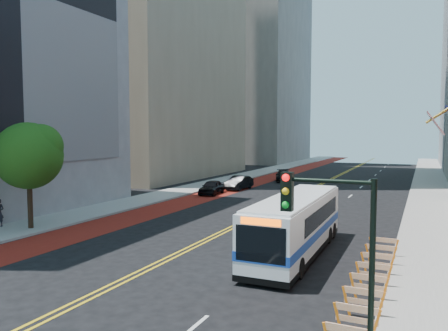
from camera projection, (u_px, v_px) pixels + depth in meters
name	position (u px, v px, depth m)	size (l,w,h in m)	color
ground	(112.00, 286.00, 17.57)	(160.00, 160.00, 0.00)	black
sidewalk_left	(199.00, 187.00, 49.74)	(4.00, 140.00, 0.15)	gray
sidewalk_right	(432.00, 200.00, 39.72)	(4.00, 140.00, 0.15)	gray
bus_lane_paint	(230.00, 189.00, 48.12)	(3.60, 140.00, 0.01)	maroon
center_line_inner	(300.00, 193.00, 44.81)	(0.14, 140.00, 0.01)	gold
center_line_outer	(304.00, 193.00, 44.66)	(0.14, 140.00, 0.01)	gold
lane_dashes	(361.00, 187.00, 49.98)	(0.14, 98.20, 0.01)	silver
midrise_left_far	(253.00, 13.00, 95.83)	(20.00, 26.00, 65.00)	slate
construction_barriers	(371.00, 277.00, 16.61)	(1.42, 10.91, 1.00)	orange
street_tree	(30.00, 153.00, 27.37)	(4.20, 4.20, 6.70)	black
traffic_signal	(333.00, 238.00, 10.18)	(2.21, 0.34, 5.07)	black
transit_bus	(296.00, 224.00, 22.13)	(2.54, 10.94, 3.00)	white
car_a	(212.00, 187.00, 44.03)	(1.70, 4.22, 1.44)	black
car_b	(239.00, 183.00, 47.80)	(1.57, 4.50, 1.48)	black
car_c	(284.00, 176.00, 55.82)	(2.00, 4.91, 1.43)	black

